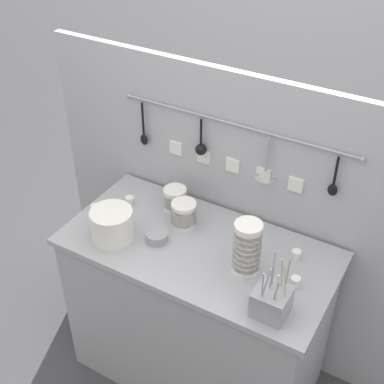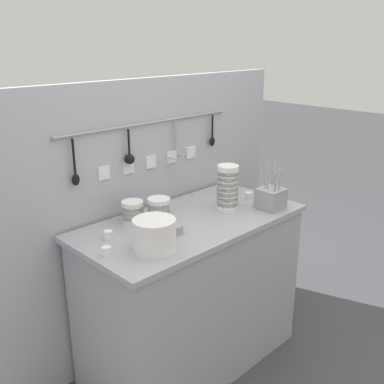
% 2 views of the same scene
% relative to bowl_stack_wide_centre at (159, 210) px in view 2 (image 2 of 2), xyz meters
% --- Properties ---
extents(ground_plane, '(20.00, 20.00, 0.00)m').
position_rel_bowl_stack_wide_centre_xyz_m(ground_plane, '(0.14, -0.10, -0.98)').
color(ground_plane, '#424247').
extents(counter, '(1.27, 0.64, 0.91)m').
position_rel_bowl_stack_wide_centre_xyz_m(counter, '(0.14, -0.10, -0.52)').
color(counter, '#9EA0A8').
rests_on(counter, ground).
extents(back_wall, '(2.07, 0.11, 1.64)m').
position_rel_bowl_stack_wide_centre_xyz_m(back_wall, '(0.14, 0.25, -0.15)').
color(back_wall, '#A8AAB2').
rests_on(back_wall, ground).
extents(bowl_stack_wide_centre, '(0.12, 0.12, 0.13)m').
position_rel_bowl_stack_wide_centre_xyz_m(bowl_stack_wide_centre, '(0.00, 0.00, 0.00)').
color(bowl_stack_wide_centre, white).
rests_on(bowl_stack_wide_centre, counter).
extents(bowl_stack_short_front, '(0.12, 0.12, 0.26)m').
position_rel_bowl_stack_wide_centre_xyz_m(bowl_stack_short_front, '(0.39, -0.14, 0.07)').
color(bowl_stack_short_front, white).
rests_on(bowl_stack_short_front, counter).
extents(bowl_stack_back_corner, '(0.12, 0.12, 0.12)m').
position_rel_bowl_stack_wide_centre_xyz_m(bowl_stack_back_corner, '(-0.11, 0.09, -0.01)').
color(bowl_stack_back_corner, white).
rests_on(bowl_stack_back_corner, counter).
extents(plate_stack, '(0.20, 0.20, 0.15)m').
position_rel_bowl_stack_wide_centre_xyz_m(plate_stack, '(-0.24, -0.25, 0.01)').
color(plate_stack, white).
rests_on(plate_stack, counter).
extents(steel_mixing_bowl, '(0.10, 0.10, 0.04)m').
position_rel_bowl_stack_wide_centre_xyz_m(steel_mixing_bowl, '(-0.05, -0.16, -0.04)').
color(steel_mixing_bowl, '#93969E').
rests_on(steel_mixing_bowl, counter).
extents(cutlery_caddy, '(0.14, 0.14, 0.28)m').
position_rel_bowl_stack_wide_centre_xyz_m(cutlery_caddy, '(0.58, -0.30, -0.00)').
color(cutlery_caddy, '#93969E').
rests_on(cutlery_caddy, counter).
extents(cup_by_caddy, '(0.04, 0.04, 0.04)m').
position_rel_bowl_stack_wide_centre_xyz_m(cup_by_caddy, '(-0.43, -0.14, -0.04)').
color(cup_by_caddy, white).
rests_on(cup_by_caddy, counter).
extents(cup_mid_row, '(0.04, 0.04, 0.04)m').
position_rel_bowl_stack_wide_centre_xyz_m(cup_mid_row, '(0.61, -0.11, -0.04)').
color(cup_mid_row, white).
rests_on(cup_mid_row, counter).
extents(cup_edge_far, '(0.04, 0.04, 0.04)m').
position_rel_bowl_stack_wide_centre_xyz_m(cup_edge_far, '(-0.32, 0.00, -0.04)').
color(cup_edge_far, white).
rests_on(cup_edge_far, counter).
extents(cup_front_right, '(0.04, 0.04, 0.04)m').
position_rel_bowl_stack_wide_centre_xyz_m(cup_front_right, '(0.56, 0.05, -0.04)').
color(cup_front_right, white).
rests_on(cup_front_right, counter).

